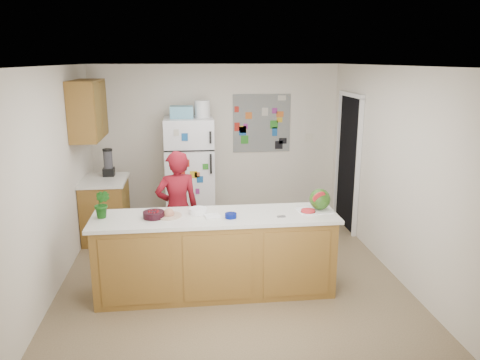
{
  "coord_description": "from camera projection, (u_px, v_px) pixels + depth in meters",
  "views": [
    {
      "loc": [
        -0.49,
        -5.34,
        2.57
      ],
      "look_at": [
        0.15,
        0.2,
        1.13
      ],
      "focal_mm": 35.0,
      "sensor_mm": 36.0,
      "label": 1
    }
  ],
  "objects": [
    {
      "name": "ceiling",
      "position": [
        228.0,
        65.0,
        5.21
      ],
      "size": [
        4.0,
        4.5,
        0.02
      ],
      "primitive_type": "cube",
      "color": "white",
      "rests_on": "wall_back"
    },
    {
      "name": "cobalt_bowl",
      "position": [
        231.0,
        216.0,
        5.01
      ],
      "size": [
        0.14,
        0.14,
        0.05
      ],
      "primitive_type": "cylinder",
      "rotation": [
        0.0,
        0.0,
        -0.13
      ],
      "color": "#010C58",
      "rests_on": "peninsula_top"
    },
    {
      "name": "potted_plant",
      "position": [
        102.0,
        204.0,
        4.98
      ],
      "size": [
        0.21,
        0.19,
        0.32
      ],
      "primitive_type": "imported",
      "rotation": [
        0.0,
        0.0,
        5.92
      ],
      "color": "#133C11",
      "rests_on": "peninsula_top"
    },
    {
      "name": "blender_appliance",
      "position": [
        108.0,
        163.0,
        6.86
      ],
      "size": [
        0.13,
        0.13,
        0.38
      ],
      "primitive_type": "cylinder",
      "color": "black",
      "rests_on": "side_counter_top"
    },
    {
      "name": "side_counter_top",
      "position": [
        104.0,
        180.0,
        6.72
      ],
      "size": [
        0.64,
        0.84,
        0.04
      ],
      "primitive_type": "cube",
      "color": "silver",
      "rests_on": "side_counter_base"
    },
    {
      "name": "upper_cabinets",
      "position": [
        88.0,
        110.0,
        6.41
      ],
      "size": [
        0.35,
        1.0,
        0.8
      ],
      "primitive_type": "cube",
      "color": "brown",
      "rests_on": "wall_left"
    },
    {
      "name": "side_counter_base",
      "position": [
        106.0,
        210.0,
        6.84
      ],
      "size": [
        0.6,
        0.8,
        0.86
      ],
      "primitive_type": "cube",
      "color": "brown",
      "rests_on": "floor"
    },
    {
      "name": "white_bowl",
      "position": [
        198.0,
        211.0,
        5.15
      ],
      "size": [
        0.21,
        0.21,
        0.06
      ],
      "primitive_type": "cylinder",
      "rotation": [
        0.0,
        0.0,
        0.07
      ],
      "color": "silver",
      "rests_on": "peninsula_top"
    },
    {
      "name": "peninsula_base",
      "position": [
        216.0,
        256.0,
        5.22
      ],
      "size": [
        2.6,
        0.62,
        0.88
      ],
      "primitive_type": "cube",
      "color": "brown",
      "rests_on": "floor"
    },
    {
      "name": "cherry_bowl",
      "position": [
        154.0,
        215.0,
        5.01
      ],
      "size": [
        0.24,
        0.24,
        0.07
      ],
      "primitive_type": "cylinder",
      "rotation": [
        0.0,
        0.0,
        -0.07
      ],
      "color": "black",
      "rests_on": "peninsula_top"
    },
    {
      "name": "watermelon_slice",
      "position": [
        308.0,
        211.0,
        5.18
      ],
      "size": [
        0.15,
        0.15,
        0.02
      ],
      "primitive_type": "cylinder",
      "color": "red",
      "rests_on": "cutting_board"
    },
    {
      "name": "peninsula_top",
      "position": [
        215.0,
        217.0,
        5.11
      ],
      "size": [
        2.68,
        0.7,
        0.04
      ],
      "primitive_type": "cube",
      "color": "silver",
      "rests_on": "peninsula_base"
    },
    {
      "name": "wall_right",
      "position": [
        392.0,
        170.0,
        5.75
      ],
      "size": [
        0.02,
        4.5,
        2.5
      ],
      "primitive_type": "cube",
      "color": "beige",
      "rests_on": "ground"
    },
    {
      "name": "doorway",
      "position": [
        349.0,
        163.0,
        7.19
      ],
      "size": [
        0.03,
        0.85,
        2.04
      ],
      "primitive_type": "cube",
      "color": "black",
      "rests_on": "ground"
    },
    {
      "name": "paper_towel",
      "position": [
        212.0,
        216.0,
        5.05
      ],
      "size": [
        0.19,
        0.17,
        0.02
      ],
      "primitive_type": "cube",
      "rotation": [
        0.0,
        0.0,
        0.19
      ],
      "color": "silver",
      "rests_on": "peninsula_top"
    },
    {
      "name": "cutting_board",
      "position": [
        315.0,
        210.0,
        5.24
      ],
      "size": [
        0.38,
        0.3,
        0.01
      ],
      "primitive_type": "cube",
      "rotation": [
        0.0,
        0.0,
        0.07
      ],
      "color": "silver",
      "rests_on": "peninsula_top"
    },
    {
      "name": "keys",
      "position": [
        281.0,
        216.0,
        5.04
      ],
      "size": [
        0.09,
        0.04,
        0.01
      ],
      "primitive_type": "cube",
      "rotation": [
        0.0,
        0.0,
        0.06
      ],
      "color": "slate",
      "rests_on": "peninsula_top"
    },
    {
      "name": "refrigerator",
      "position": [
        190.0,
        172.0,
        7.38
      ],
      "size": [
        0.75,
        0.7,
        1.7
      ],
      "primitive_type": "cube",
      "color": "silver",
      "rests_on": "floor"
    },
    {
      "name": "floor",
      "position": [
        230.0,
        272.0,
        5.84
      ],
      "size": [
        4.0,
        4.5,
        0.02
      ],
      "primitive_type": "cube",
      "color": "brown",
      "rests_on": "ground"
    },
    {
      "name": "fridge_top_bin",
      "position": [
        182.0,
        112.0,
        7.13
      ],
      "size": [
        0.35,
        0.28,
        0.18
      ],
      "primitive_type": "cube",
      "color": "#5999B2",
      "rests_on": "refrigerator"
    },
    {
      "name": "wall_left",
      "position": [
        53.0,
        179.0,
        5.3
      ],
      "size": [
        0.02,
        4.5,
        2.5
      ],
      "primitive_type": "cube",
      "color": "beige",
      "rests_on": "ground"
    },
    {
      "name": "watermelon",
      "position": [
        320.0,
        199.0,
        5.24
      ],
      "size": [
        0.24,
        0.24,
        0.24
      ],
      "primitive_type": "sphere",
      "color": "#1D4F0E",
      "rests_on": "cutting_board"
    },
    {
      "name": "wall_back",
      "position": [
        216.0,
        142.0,
        7.69
      ],
      "size": [
        4.0,
        0.02,
        2.5
      ],
      "primitive_type": "cube",
      "color": "beige",
      "rests_on": "ground"
    },
    {
      "name": "plate",
      "position": [
        169.0,
        216.0,
        5.06
      ],
      "size": [
        0.32,
        0.32,
        0.02
      ],
      "primitive_type": "cylinder",
      "rotation": [
        0.0,
        0.0,
        -0.17
      ],
      "color": "tan",
      "rests_on": "peninsula_top"
    },
    {
      "name": "person",
      "position": [
        177.0,
        209.0,
        5.87
      ],
      "size": [
        0.61,
        0.47,
        1.49
      ],
      "primitive_type": "imported",
      "rotation": [
        0.0,
        0.0,
        3.36
      ],
      "color": "maroon",
      "rests_on": "floor"
    },
    {
      "name": "photo_collage",
      "position": [
        262.0,
        123.0,
        7.68
      ],
      "size": [
        0.95,
        0.01,
        0.95
      ],
      "primitive_type": "cube",
      "color": "slate",
      "rests_on": "wall_back"
    }
  ]
}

